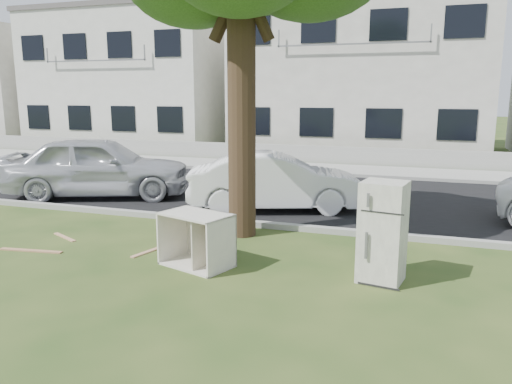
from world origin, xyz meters
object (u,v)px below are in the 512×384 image
(fridge, at_px, (383,232))
(car_left, at_px, (99,166))
(car_center, at_px, (276,182))
(cabinet, at_px, (196,240))

(fridge, relative_size, car_left, 0.31)
(car_left, bearing_deg, fridge, -138.23)
(fridge, xyz_separation_m, car_center, (-2.83, 4.01, -0.07))
(cabinet, xyz_separation_m, car_left, (-4.94, 4.26, 0.40))
(fridge, bearing_deg, car_left, 163.27)
(fridge, height_order, car_left, car_left)
(car_center, xyz_separation_m, car_left, (-5.04, -0.02, 0.14))
(fridge, distance_m, cabinet, 2.96)
(fridge, bearing_deg, cabinet, -164.66)
(cabinet, bearing_deg, fridge, 23.70)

